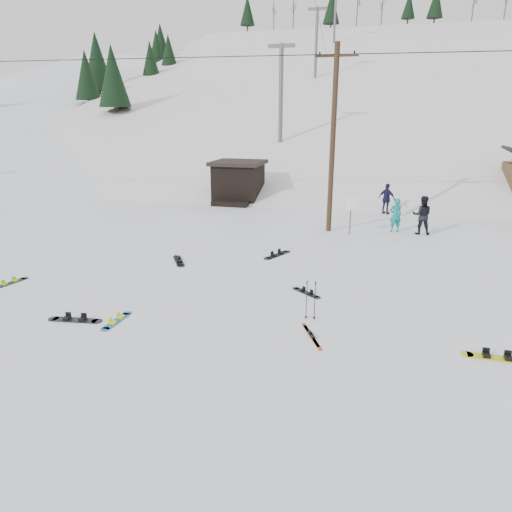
# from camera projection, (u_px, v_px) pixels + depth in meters

# --- Properties ---
(ground) EXTENTS (200.00, 200.00, 0.00)m
(ground) POSITION_uv_depth(u_px,v_px,m) (185.00, 359.00, 11.27)
(ground) COLOR white
(ground) RESTS_ON ground
(ski_slope) EXTENTS (60.00, 85.24, 65.97)m
(ski_slope) POSITION_uv_depth(u_px,v_px,m) (342.00, 243.00, 65.60)
(ski_slope) COLOR white
(ski_slope) RESTS_ON ground
(ridge_left) EXTENTS (47.54, 95.03, 58.38)m
(ridge_left) POSITION_uv_depth(u_px,v_px,m) (93.00, 232.00, 67.64)
(ridge_left) COLOR white
(ridge_left) RESTS_ON ground
(treeline_left) EXTENTS (20.00, 64.00, 10.00)m
(treeline_left) POSITION_uv_depth(u_px,v_px,m) (60.00, 163.00, 56.49)
(treeline_left) COLOR black
(treeline_left) RESTS_ON ground
(treeline_crest) EXTENTS (50.00, 6.00, 10.00)m
(treeline_crest) POSITION_uv_depth(u_px,v_px,m) (358.00, 145.00, 90.64)
(treeline_crest) COLOR black
(treeline_crest) RESTS_ON ski_slope
(utility_pole) EXTENTS (2.00, 0.26, 9.00)m
(utility_pole) POSITION_uv_depth(u_px,v_px,m) (333.00, 138.00, 22.31)
(utility_pole) COLOR #3A2819
(utility_pole) RESTS_ON ground
(trail_sign) EXTENTS (0.50, 0.09, 1.85)m
(trail_sign) POSITION_uv_depth(u_px,v_px,m) (351.00, 209.00, 22.66)
(trail_sign) COLOR #595B60
(trail_sign) RESTS_ON ground
(lift_hut) EXTENTS (3.40, 4.10, 2.75)m
(lift_hut) POSITION_uv_depth(u_px,v_px,m) (238.00, 181.00, 31.41)
(lift_hut) COLOR black
(lift_hut) RESTS_ON ground
(lift_tower_near) EXTENTS (2.20, 0.36, 8.00)m
(lift_tower_near) POSITION_uv_depth(u_px,v_px,m) (281.00, 88.00, 37.59)
(lift_tower_near) COLOR #595B60
(lift_tower_near) RESTS_ON ski_slope
(lift_tower_mid) EXTENTS (2.20, 0.36, 8.00)m
(lift_tower_mid) POSITION_uv_depth(u_px,v_px,m) (316.00, 39.00, 54.12)
(lift_tower_mid) COLOR #595B60
(lift_tower_mid) RESTS_ON ski_slope
(lift_tower_far) EXTENTS (2.20, 0.36, 8.00)m
(lift_tower_far) POSITION_uv_depth(u_px,v_px,m) (335.00, 12.00, 70.64)
(lift_tower_far) COLOR #595B60
(lift_tower_far) RESTS_ON ski_slope
(hero_snowboard) EXTENTS (0.31, 1.38, 0.10)m
(hero_snowboard) POSITION_uv_depth(u_px,v_px,m) (117.00, 321.00, 13.32)
(hero_snowboard) COLOR #1A63AD
(hero_snowboard) RESTS_ON ground
(hero_skis) EXTENTS (0.78, 1.50, 0.08)m
(hero_skis) POSITION_uv_depth(u_px,v_px,m) (311.00, 336.00, 12.42)
(hero_skis) COLOR #A92D11
(hero_skis) RESTS_ON ground
(ski_poles) EXTENTS (0.33, 0.09, 1.20)m
(ski_poles) POSITION_uv_depth(u_px,v_px,m) (311.00, 300.00, 13.30)
(ski_poles) COLOR black
(ski_poles) RESTS_ON ground
(board_scatter_a) EXTENTS (1.64, 0.49, 0.12)m
(board_scatter_a) POSITION_uv_depth(u_px,v_px,m) (75.00, 320.00, 13.37)
(board_scatter_a) COLOR black
(board_scatter_a) RESTS_ON ground
(board_scatter_b) EXTENTS (1.00, 1.43, 0.11)m
(board_scatter_b) POSITION_uv_depth(u_px,v_px,m) (179.00, 261.00, 18.74)
(board_scatter_b) COLOR black
(board_scatter_b) RESTS_ON ground
(board_scatter_c) EXTENTS (0.52, 1.38, 0.10)m
(board_scatter_c) POSITION_uv_depth(u_px,v_px,m) (10.00, 283.00, 16.30)
(board_scatter_c) COLOR black
(board_scatter_c) RESTS_ON ground
(board_scatter_d) EXTENTS (1.07, 0.88, 0.09)m
(board_scatter_d) POSITION_uv_depth(u_px,v_px,m) (306.00, 292.00, 15.42)
(board_scatter_d) COLOR black
(board_scatter_d) RESTS_ON ground
(board_scatter_e) EXTENTS (1.68, 0.34, 0.12)m
(board_scatter_e) POSITION_uv_depth(u_px,v_px,m) (497.00, 358.00, 11.28)
(board_scatter_e) COLOR yellow
(board_scatter_e) RESTS_ON ground
(board_scatter_f) EXTENTS (0.91, 1.54, 0.12)m
(board_scatter_f) POSITION_uv_depth(u_px,v_px,m) (277.00, 255.00, 19.55)
(board_scatter_f) COLOR black
(board_scatter_f) RESTS_ON ground
(skier_teal) EXTENTS (0.74, 0.61, 1.73)m
(skier_teal) POSITION_uv_depth(u_px,v_px,m) (396.00, 215.00, 23.24)
(skier_teal) COLOR #0C7B7B
(skier_teal) RESTS_ON ground
(skier_dark) EXTENTS (0.95, 0.75, 1.94)m
(skier_dark) POSITION_uv_depth(u_px,v_px,m) (422.00, 215.00, 22.73)
(skier_dark) COLOR black
(skier_dark) RESTS_ON ground
(skier_navy) EXTENTS (1.16, 0.91, 1.84)m
(skier_navy) POSITION_uv_depth(u_px,v_px,m) (387.00, 199.00, 27.39)
(skier_navy) COLOR #161536
(skier_navy) RESTS_ON ground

